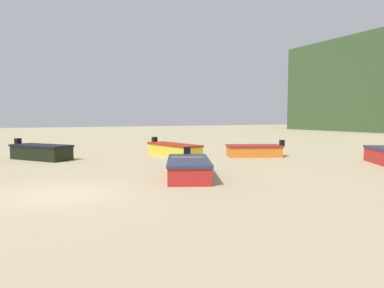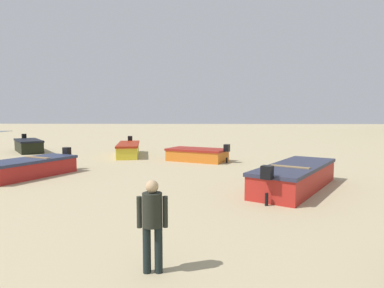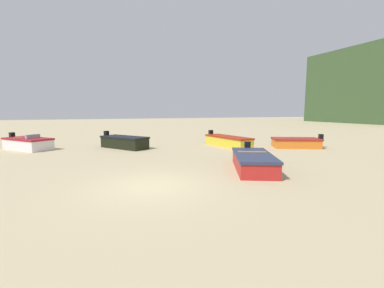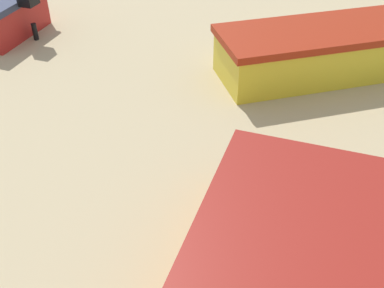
{
  "view_description": "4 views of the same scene",
  "coord_description": "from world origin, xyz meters",
  "px_view_note": "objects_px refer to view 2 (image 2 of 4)",
  "views": [
    {
      "loc": [
        12.11,
        -1.34,
        2.52
      ],
      "look_at": [
        -5.1,
        7.4,
        1.05
      ],
      "focal_mm": 33.16,
      "sensor_mm": 36.0,
      "label": 1
    },
    {
      "loc": [
        13.29,
        12.82,
        2.73
      ],
      "look_at": [
        -8.93,
        12.03,
        0.75
      ],
      "focal_mm": 31.62,
      "sensor_mm": 36.0,
      "label": 2
    },
    {
      "loc": [
        9.43,
        -1.86,
        2.84
      ],
      "look_at": [
        -6.54,
        4.09,
        0.62
      ],
      "focal_mm": 24.37,
      "sensor_mm": 36.0,
      "label": 3
    },
    {
      "loc": [
        -5.18,
        15.04,
        3.95
      ],
      "look_at": [
        -5.61,
        10.7,
        0.68
      ],
      "focal_mm": 44.37,
      "sensor_mm": 36.0,
      "label": 4
    }
  ],
  "objects_px": {
    "boat_red_6": "(28,168)",
    "beach_walker_distant": "(152,219)",
    "boat_red_0": "(295,177)",
    "boat_black_2": "(28,146)",
    "boat_orange_3": "(198,155)",
    "boat_yellow_1": "(129,149)"
  },
  "relations": [
    {
      "from": "boat_red_6",
      "to": "beach_walker_distant",
      "type": "relative_size",
      "value": 2.75
    },
    {
      "from": "boat_red_0",
      "to": "boat_black_2",
      "type": "bearing_deg",
      "value": 176.27
    },
    {
      "from": "boat_red_0",
      "to": "beach_walker_distant",
      "type": "xyz_separation_m",
      "value": [
        6.7,
        -4.21,
        0.5
      ]
    },
    {
      "from": "boat_red_0",
      "to": "boat_black_2",
      "type": "xyz_separation_m",
      "value": [
        -11.55,
        -16.01,
        0.0
      ]
    },
    {
      "from": "boat_red_0",
      "to": "boat_orange_3",
      "type": "bearing_deg",
      "value": 149.16
    },
    {
      "from": "boat_red_0",
      "to": "boat_orange_3",
      "type": "xyz_separation_m",
      "value": [
        -7.25,
        -3.71,
        -0.08
      ]
    },
    {
      "from": "boat_orange_3",
      "to": "boat_black_2",
      "type": "bearing_deg",
      "value": 95.18
    },
    {
      "from": "boat_yellow_1",
      "to": "boat_black_2",
      "type": "height_order",
      "value": "boat_black_2"
    },
    {
      "from": "boat_red_6",
      "to": "boat_black_2",
      "type": "bearing_deg",
      "value": -37.48
    },
    {
      "from": "boat_yellow_1",
      "to": "boat_black_2",
      "type": "relative_size",
      "value": 1.23
    },
    {
      "from": "boat_yellow_1",
      "to": "boat_red_6",
      "type": "relative_size",
      "value": 1.1
    },
    {
      "from": "beach_walker_distant",
      "to": "boat_orange_3",
      "type": "bearing_deg",
      "value": -96.82
    },
    {
      "from": "boat_yellow_1",
      "to": "boat_black_2",
      "type": "bearing_deg",
      "value": -23.83
    },
    {
      "from": "boat_black_2",
      "to": "boat_red_6",
      "type": "xyz_separation_m",
      "value": [
        9.53,
        5.02,
        -0.06
      ]
    },
    {
      "from": "boat_red_6",
      "to": "beach_walker_distant",
      "type": "bearing_deg",
      "value": 152.57
    },
    {
      "from": "boat_red_6",
      "to": "beach_walker_distant",
      "type": "xyz_separation_m",
      "value": [
        8.72,
        6.78,
        0.55
      ]
    },
    {
      "from": "boat_black_2",
      "to": "boat_orange_3",
      "type": "relative_size",
      "value": 1.04
    },
    {
      "from": "boat_orange_3",
      "to": "beach_walker_distant",
      "type": "xyz_separation_m",
      "value": [
        13.94,
        -0.5,
        0.58
      ]
    },
    {
      "from": "boat_red_0",
      "to": "boat_yellow_1",
      "type": "height_order",
      "value": "boat_red_0"
    },
    {
      "from": "boat_red_0",
      "to": "boat_red_6",
      "type": "bearing_deg",
      "value": -158.36
    },
    {
      "from": "boat_black_2",
      "to": "beach_walker_distant",
      "type": "height_order",
      "value": "beach_walker_distant"
    },
    {
      "from": "boat_orange_3",
      "to": "boat_red_6",
      "type": "distance_m",
      "value": 8.96
    }
  ]
}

